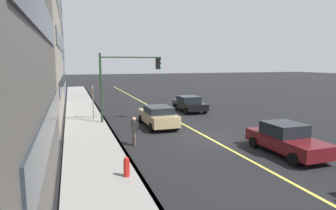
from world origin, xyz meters
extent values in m
plane|color=black|center=(0.00, 0.00, 0.00)|extent=(200.00, 200.00, 0.00)
cube|color=gray|center=(0.00, 6.83, 0.07)|extent=(80.00, 3.03, 0.15)
cube|color=slate|center=(0.00, 5.39, 0.07)|extent=(80.00, 0.16, 0.15)
cube|color=#D8CC4C|center=(0.00, 0.00, 0.01)|extent=(80.00, 0.16, 0.01)
cube|color=#262D38|center=(-6.18, 8.51, 2.62)|extent=(11.10, 0.06, 1.10)
cube|color=#262D38|center=(-6.18, 8.51, 5.89)|extent=(11.10, 0.06, 1.10)
cube|color=#262D38|center=(10.87, 8.51, 2.77)|extent=(15.09, 0.06, 1.10)
cube|color=#262D38|center=(10.87, 8.51, 6.24)|extent=(15.09, 0.06, 1.10)
cube|color=#262D38|center=(10.87, 8.51, 9.70)|extent=(15.09, 0.06, 1.10)
cube|color=slate|center=(28.12, 15.13, 10.57)|extent=(12.18, 13.19, 21.13)
cube|color=#262D38|center=(28.12, 8.51, 2.56)|extent=(10.23, 0.06, 1.10)
cube|color=#262D38|center=(28.12, 8.51, 5.76)|extent=(10.23, 0.06, 1.10)
cube|color=#262D38|center=(28.12, 8.51, 8.97)|extent=(10.23, 0.06, 1.10)
cube|color=#262D38|center=(28.12, 8.51, 12.17)|extent=(10.23, 0.06, 1.10)
cube|color=tan|center=(3.67, 2.00, 0.66)|extent=(4.58, 1.84, 0.72)
cube|color=black|center=(3.41, 2.00, 1.26)|extent=(2.20, 1.69, 0.47)
cylinder|color=black|center=(5.19, 2.90, 0.30)|extent=(0.60, 0.22, 0.60)
cylinder|color=black|center=(5.19, 1.10, 0.30)|extent=(0.60, 0.22, 0.60)
cylinder|color=black|center=(2.16, 2.90, 0.30)|extent=(0.60, 0.22, 0.60)
cylinder|color=black|center=(2.16, 1.10, 0.30)|extent=(0.60, 0.22, 0.60)
cube|color=#591116|center=(-4.51, -2.27, 0.62)|extent=(4.46, 1.82, 0.63)
cube|color=black|center=(-4.27, -2.27, 1.24)|extent=(1.84, 1.67, 0.62)
cylinder|color=black|center=(-5.99, -3.16, 0.30)|extent=(0.60, 0.22, 0.60)
cylinder|color=black|center=(-5.99, -1.38, 0.30)|extent=(0.60, 0.22, 0.60)
cylinder|color=black|center=(-3.04, -3.16, 0.30)|extent=(0.60, 0.22, 0.60)
cylinder|color=black|center=(-3.04, -1.38, 0.30)|extent=(0.60, 0.22, 0.60)
cube|color=black|center=(8.91, -2.70, 0.60)|extent=(4.25, 1.92, 0.60)
cube|color=black|center=(9.17, -2.70, 1.16)|extent=(2.00, 1.76, 0.51)
cylinder|color=black|center=(7.51, -3.64, 0.30)|extent=(0.60, 0.22, 0.60)
cylinder|color=black|center=(7.51, -1.76, 0.30)|extent=(0.60, 0.22, 0.60)
cylinder|color=black|center=(10.31, -3.64, 0.30)|extent=(0.60, 0.22, 0.60)
cylinder|color=black|center=(10.31, -1.76, 0.30)|extent=(0.60, 0.22, 0.60)
cylinder|color=brown|center=(-0.64, 4.63, 0.40)|extent=(0.14, 0.14, 0.79)
cylinder|color=brown|center=(-0.43, 4.63, 0.40)|extent=(0.14, 0.14, 0.79)
cube|color=#262628|center=(-0.53, 4.63, 1.09)|extent=(0.38, 0.22, 0.59)
sphere|color=tan|center=(-0.53, 4.63, 1.49)|extent=(0.21, 0.21, 0.21)
cube|color=black|center=(-0.53, 4.46, 1.12)|extent=(0.26, 0.16, 0.34)
cylinder|color=#1E3823|center=(5.75, 5.71, 2.62)|extent=(0.16, 0.16, 5.25)
cylinder|color=#1E3823|center=(5.75, 3.40, 4.95)|extent=(0.10, 4.62, 0.10)
cube|color=black|center=(5.75, 1.34, 4.50)|extent=(0.28, 0.30, 0.90)
sphere|color=#360605|center=(5.75, 1.16, 4.80)|extent=(0.18, 0.18, 0.18)
sphere|color=#392905|center=(5.75, 1.16, 4.50)|extent=(0.18, 0.18, 0.18)
sphere|color=green|center=(5.75, 1.16, 4.20)|extent=(0.18, 0.18, 0.18)
cylinder|color=slate|center=(7.22, 6.21, 1.41)|extent=(0.08, 0.08, 2.81)
cube|color=white|center=(7.22, 6.23, 2.61)|extent=(0.60, 0.02, 0.20)
cube|color=#DB5919|center=(7.22, 6.23, 2.26)|extent=(0.44, 0.02, 0.28)
cylinder|color=red|center=(-5.13, 5.91, 0.40)|extent=(0.24, 0.24, 0.80)
sphere|color=red|center=(-5.13, 5.91, 0.84)|extent=(0.20, 0.20, 0.20)
camera|label=1|loc=(-15.84, 7.84, 4.56)|focal=30.88mm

